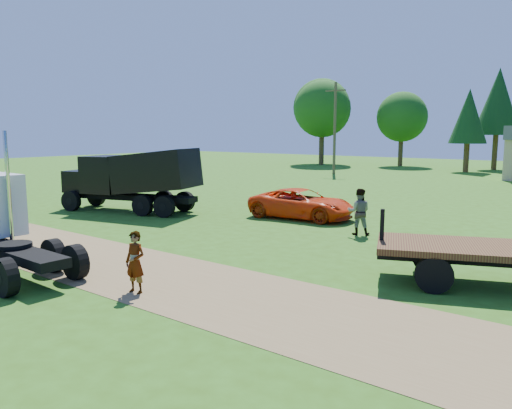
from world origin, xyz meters
The scene contains 7 objects.
ground centered at (0.00, 0.00, 0.00)m, with size 140.00×140.00×0.00m, color #2F5612.
dirt_track centered at (0.00, 0.00, 0.01)m, with size 120.00×4.20×0.01m, color brown.
black_dump_truck centered at (-10.71, 7.29, 1.85)m, with size 7.92×4.33×3.37m.
orange_pickup centered at (-2.56, 10.95, 0.72)m, with size 2.39×5.18×1.44m, color red.
spectator_a centered at (0.12, -1.37, 0.82)m, with size 0.60×0.39×1.64m, color #999999.
spectator_b centered at (1.39, 9.03, 0.95)m, with size 0.93×0.72×1.91m, color #999999.
tree_row centered at (-1.24, 49.31, 6.69)m, with size 56.01×11.61×11.09m.
Camera 1 is at (10.29, -9.45, 4.19)m, focal length 35.00 mm.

